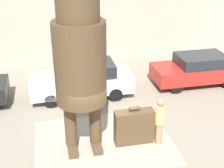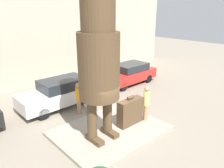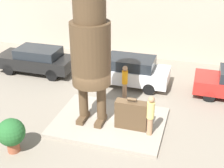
{
  "view_description": "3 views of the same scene",
  "coord_description": "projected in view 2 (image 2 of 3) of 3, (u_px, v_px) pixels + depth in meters",
  "views": [
    {
      "loc": [
        -1.65,
        -9.03,
        6.74
      ],
      "look_at": [
        0.27,
        -0.2,
        2.47
      ],
      "focal_mm": 50.0,
      "sensor_mm": 36.0,
      "label": 1
    },
    {
      "loc": [
        -5.79,
        -6.5,
        5.38
      ],
      "look_at": [
        0.18,
        0.07,
        2.27
      ],
      "focal_mm": 35.0,
      "sensor_mm": 36.0,
      "label": 2
    },
    {
      "loc": [
        3.45,
        -11.08,
        7.72
      ],
      "look_at": [
        0.05,
        0.22,
        1.84
      ],
      "focal_mm": 50.0,
      "sensor_mm": 36.0,
      "label": 3
    }
  ],
  "objects": [
    {
      "name": "parked_car_red",
      "position": [
        129.0,
        73.0,
        16.13
      ],
      "size": [
        4.33,
        1.81,
        1.51
      ],
      "rotation": [
        0.0,
        0.0,
        3.14
      ],
      "color": "#B2231E",
      "rests_on": "ground_plane"
    },
    {
      "name": "tourist",
      "position": [
        146.0,
        102.0,
        10.46
      ],
      "size": [
        0.3,
        0.3,
        1.77
      ],
      "color": "#A87A56",
      "rests_on": "pedestal"
    },
    {
      "name": "statue_figure",
      "position": [
        99.0,
        57.0,
        8.22
      ],
      "size": [
        1.62,
        1.62,
        5.97
      ],
      "color": "#4C3823",
      "rests_on": "pedestal"
    },
    {
      "name": "pedestal",
      "position": [
        110.0,
        131.0,
        9.97
      ],
      "size": [
        4.81,
        3.63,
        0.15
      ],
      "color": "gray",
      "rests_on": "ground_plane"
    },
    {
      "name": "worker_hivis",
      "position": [
        78.0,
        97.0,
        11.46
      ],
      "size": [
        0.29,
        0.29,
        1.72
      ],
      "color": "#A87A56",
      "rests_on": "ground_plane"
    },
    {
      "name": "giant_suitcase",
      "position": [
        130.0,
        112.0,
        10.22
      ],
      "size": [
        1.36,
        0.44,
        1.43
      ],
      "color": "#4C3823",
      "rests_on": "pedestal"
    },
    {
      "name": "ground_plane",
      "position": [
        110.0,
        132.0,
        9.99
      ],
      "size": [
        60.0,
        60.0,
        0.0
      ],
      "primitive_type": "plane",
      "color": "gray"
    },
    {
      "name": "parked_car_white",
      "position": [
        61.0,
        93.0,
        12.34
      ],
      "size": [
        4.61,
        1.77,
        1.61
      ],
      "rotation": [
        0.0,
        0.0,
        3.14
      ],
      "color": "silver",
      "rests_on": "ground_plane"
    },
    {
      "name": "building_backdrop",
      "position": [
        25.0,
        33.0,
        14.74
      ],
      "size": [
        28.0,
        0.6,
        7.58
      ],
      "color": "tan",
      "rests_on": "ground_plane"
    }
  ]
}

